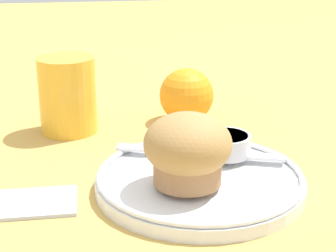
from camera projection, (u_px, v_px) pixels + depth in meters
The scene contains 9 objects.
ground_plane at pixel (195, 177), 0.62m from camera, with size 3.00×3.00×0.00m, color tan.
plate at pixel (204, 180), 0.60m from camera, with size 0.22×0.22×0.02m.
muffin at pixel (188, 150), 0.56m from camera, with size 0.09×0.09×0.07m.
cream_ramekin at pixel (226, 144), 0.63m from camera, with size 0.06×0.06×0.02m.
berry_pair at pixel (199, 143), 0.65m from camera, with size 0.03×0.02×0.02m.
butter_knife at pixel (199, 152), 0.64m from camera, with size 0.19×0.08×0.00m.
orange_fruit at pixel (186, 95), 0.79m from camera, with size 0.08×0.08×0.08m.
juice_glass at pixel (68, 95), 0.75m from camera, with size 0.08×0.08×0.10m.
folded_napkin at pixel (19, 202), 0.56m from camera, with size 0.11×0.06×0.01m.
Camera 1 is at (-0.11, -0.56, 0.27)m, focal length 60.00 mm.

